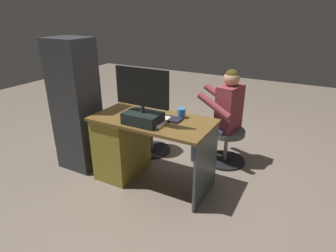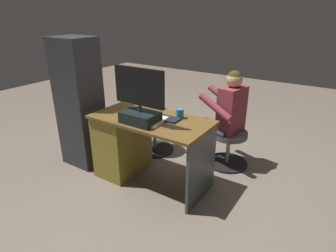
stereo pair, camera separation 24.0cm
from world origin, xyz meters
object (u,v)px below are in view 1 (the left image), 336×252
Objects in this scene: cup at (181,113)px; person at (222,111)px; desk at (129,143)px; monitor at (143,107)px; computer_mouse at (134,112)px; office_chair_teddy at (151,133)px; keyboard at (162,117)px; tv_remote at (130,113)px; teddy_bear at (151,109)px; visitor_chair at (226,143)px.

cup is 0.66m from person.
desk is 2.20× the size of monitor.
desk is 12.59× the size of computer_mouse.
person is at bearing -168.61° from office_chair_teddy.
keyboard is 0.37× the size of person.
tv_remote is (0.26, -0.15, -0.15)m from monitor.
desk is 0.51m from keyboard.
monitor is at bearing 153.25° from desk.
computer_mouse is 0.09× the size of person.
teddy_bear reaches higher than desk.
office_chair_teddy is (0.46, -0.54, -0.49)m from keyboard.
tv_remote is at bearing 101.42° from office_chair_teddy.
tv_remote is at bearing 8.93° from keyboard.
office_chair_teddy is (0.09, -0.60, -0.14)m from desk.
computer_mouse is 0.51m from cup.
computer_mouse is at bearing -38.72° from monitor.
tv_remote is 0.31× the size of visitor_chair.
cup is at bearing -179.91° from tv_remote.
teddy_bear is at bearing -90.00° from office_chair_teddy.
teddy_bear is (0.09, -0.61, 0.18)m from desk.
teddy_bear is at bearing -35.27° from cup.
monitor is 0.90m from teddy_bear.
computer_mouse is at bearing 104.06° from office_chair_teddy.
computer_mouse is 0.64× the size of tv_remote.
tv_remote is (0.34, 0.05, -0.00)m from keyboard.
desk is 2.48× the size of office_chair_teddy.
monitor is at bearing 51.18° from cup.
teddy_bear is (0.14, -0.56, -0.17)m from computer_mouse.
person is at bearing -134.68° from computer_mouse.
teddy_bear is 0.30× the size of person.
desk is 12.80× the size of cup.
office_chair_teddy is 0.95m from visitor_chair.
desk is 2.51× the size of visitor_chair.
office_chair_teddy is (0.63, -0.43, -0.52)m from cup.
monitor is 0.34m from tv_remote.
teddy_bear is at bearing -76.22° from computer_mouse.
tv_remote is at bearing 101.20° from teddy_bear.
keyboard is 4.38× the size of computer_mouse.
tv_remote is 0.31× the size of office_chair_teddy.
teddy_bear is at bearing -81.84° from desk.
keyboard is at bearing 32.48° from cup.
tv_remote is (-0.03, -0.00, 0.34)m from desk.
keyboard is at bearing 171.63° from tv_remote.
computer_mouse reaches higher than visitor_chair.
person is (-0.71, -0.72, -0.10)m from computer_mouse.
visitor_chair is at bearing -168.61° from person.
tv_remote is at bearing 17.40° from cup.
person is (-0.76, -0.77, 0.26)m from desk.
office_chair_teddy is 0.43× the size of person.
visitor_chair is at bearing -169.31° from teddy_bear.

